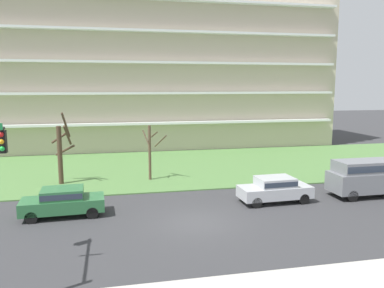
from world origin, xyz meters
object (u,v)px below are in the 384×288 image
(tree_far_left, at_px, (61,151))
(tree_left, at_px, (151,151))
(sedan_green_center_left, at_px, (63,201))
(van_gray_center_right, at_px, (370,175))
(sedan_silver_near_left, at_px, (275,188))

(tree_far_left, bearing_deg, tree_left, -1.08)
(tree_left, xyz_separation_m, sedan_green_center_left, (-5.55, -7.07, -1.40))
(tree_left, relative_size, sedan_green_center_left, 0.94)
(tree_far_left, height_order, van_gray_center_right, tree_far_left)
(sedan_green_center_left, height_order, van_gray_center_right, van_gray_center_right)
(sedan_green_center_left, relative_size, van_gray_center_right, 0.86)
(tree_far_left, distance_m, van_gray_center_right, 21.10)
(sedan_silver_near_left, relative_size, van_gray_center_right, 0.86)
(sedan_silver_near_left, distance_m, van_gray_center_right, 6.57)
(van_gray_center_right, bearing_deg, tree_left, -28.27)
(tree_far_left, xyz_separation_m, sedan_green_center_left, (0.85, -7.19, -1.60))
(tree_left, height_order, sedan_silver_near_left, tree_left)
(tree_far_left, xyz_separation_m, van_gray_center_right, (19.81, -7.19, -1.08))
(sedan_silver_near_left, bearing_deg, tree_left, -48.09)
(tree_far_left, distance_m, tree_left, 6.40)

